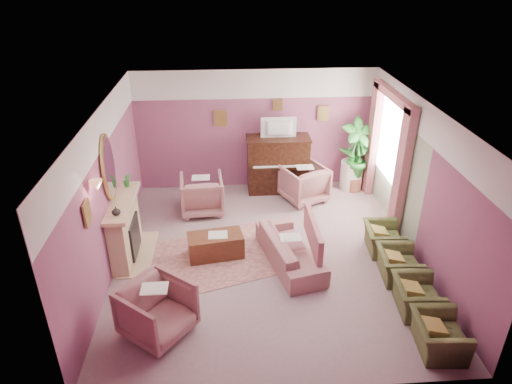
{
  "coord_description": "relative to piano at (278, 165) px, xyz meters",
  "views": [
    {
      "loc": [
        -0.69,
        -7.01,
        4.99
      ],
      "look_at": [
        -0.17,
        0.4,
        1.14
      ],
      "focal_mm": 32.0,
      "sensor_mm": 36.0,
      "label": 1
    }
  ],
  "objects": [
    {
      "name": "side_plant_big",
      "position": [
        1.76,
        -0.04,
        0.22
      ],
      "size": [
        0.3,
        0.3,
        0.34
      ],
      "primitive_type": "imported",
      "color": "#29822D",
      "rests_on": "side_table"
    },
    {
      "name": "piano_top",
      "position": [
        0.0,
        0.0,
        0.66
      ],
      "size": [
        1.45,
        0.65,
        0.04
      ],
      "primitive_type": "cube",
      "color": "black",
      "rests_on": "piano"
    },
    {
      "name": "table_paper",
      "position": [
        -1.39,
        -2.62,
        -0.2
      ],
      "size": [
        0.35,
        0.28,
        0.01
      ],
      "primitive_type": "cube",
      "color": "silver",
      "rests_on": "coffee_table"
    },
    {
      "name": "fire_ember",
      "position": [
        -2.95,
        -2.48,
        -0.43
      ],
      "size": [
        0.06,
        0.54,
        0.1
      ],
      "primitive_type": "cube",
      "color": "#FA4206",
      "rests_on": "floor"
    },
    {
      "name": "print_left_wall",
      "position": [
        -3.21,
        -3.88,
        1.07
      ],
      "size": [
        0.03,
        0.28,
        0.36
      ],
      "primitive_type": "cube",
      "color": "tan",
      "rests_on": "wall_left"
    },
    {
      "name": "sofa_throw",
      "position": [
        0.31,
        -2.91,
        -0.05
      ],
      "size": [
        0.09,
        1.41,
        0.52
      ],
      "primitive_type": "cube",
      "color": "#A95C65",
      "rests_on": "sofa"
    },
    {
      "name": "olive_chair_b",
      "position": [
        1.7,
        -4.3,
        -0.31
      ],
      "size": [
        0.56,
        0.79,
        0.69
      ],
      "primitive_type": "imported",
      "color": "#4E572D",
      "rests_on": "floor"
    },
    {
      "name": "curtain_left",
      "position": [
        2.12,
        -2.05,
        0.65
      ],
      "size": [
        0.16,
        0.34,
        2.6
      ],
      "primitive_type": "cube",
      "color": "#A95C65",
      "rests_on": "floor"
    },
    {
      "name": "olive_chair_d",
      "position": [
        1.7,
        -2.66,
        -0.31
      ],
      "size": [
        0.56,
        0.79,
        0.69
      ],
      "primitive_type": "imported",
      "color": "#4E572D",
      "rests_on": "floor"
    },
    {
      "name": "fireplace_surround",
      "position": [
        -3.09,
        -2.48,
        -0.1
      ],
      "size": [
        0.3,
        1.4,
        1.1
      ],
      "primitive_type": "cube",
      "color": "#D5B88C",
      "rests_on": "floor"
    },
    {
      "name": "stripe_panel",
      "position": [
        2.23,
        -1.38,
        0.42
      ],
      "size": [
        0.01,
        3.0,
        2.15
      ],
      "primitive_type": "cube",
      "color": "#A9BA9C",
      "rests_on": "wall_right"
    },
    {
      "name": "floral_armchair_left",
      "position": [
        -1.75,
        -0.93,
        -0.19
      ],
      "size": [
        0.88,
        0.88,
        0.92
      ],
      "primitive_type": "imported",
      "color": "#A46E6E",
      "rests_on": "floor"
    },
    {
      "name": "ceiling",
      "position": [
        -0.5,
        -2.68,
        2.15
      ],
      "size": [
        5.5,
        6.0,
        0.01
      ],
      "primitive_type": "cube",
      "color": "white",
      "rests_on": "wall_back"
    },
    {
      "name": "mirror_frame",
      "position": [
        -3.2,
        -2.48,
        1.15
      ],
      "size": [
        0.04,
        0.72,
        1.2
      ],
      "primitive_type": "ellipsoid",
      "color": "tan",
      "rests_on": "wall_left"
    },
    {
      "name": "mantel_shelf",
      "position": [
        -3.06,
        -2.48,
        0.47
      ],
      "size": [
        0.4,
        1.55,
        0.07
      ],
      "primitive_type": "cube",
      "color": "#D5B88C",
      "rests_on": "fireplace_surround"
    },
    {
      "name": "window_blind",
      "position": [
        2.2,
        -1.13,
        1.05
      ],
      "size": [
        0.03,
        1.4,
        1.8
      ],
      "primitive_type": "cube",
      "color": "white",
      "rests_on": "wall_right"
    },
    {
      "name": "sconce_shade",
      "position": [
        -3.12,
        -3.53,
        1.33
      ],
      "size": [
        0.2,
        0.2,
        0.16
      ],
      "primitive_type": "cone",
      "color": "tan",
      "rests_on": "wall_left"
    },
    {
      "name": "olive_chair_c",
      "position": [
        1.7,
        -3.48,
        -0.31
      ],
      "size": [
        0.56,
        0.79,
        0.69
      ],
      "primitive_type": "imported",
      "color": "#4E572D",
      "rests_on": "floor"
    },
    {
      "name": "floor",
      "position": [
        -0.5,
        -2.68,
        -0.65
      ],
      "size": [
        5.5,
        6.0,
        0.01
      ],
      "primitive_type": "cube",
      "color": "gray",
      "rests_on": "ground"
    },
    {
      "name": "mantel_vase",
      "position": [
        -3.05,
        -2.98,
        0.58
      ],
      "size": [
        0.16,
        0.16,
        0.16
      ],
      "primitive_type": "imported",
      "color": "white",
      "rests_on": "mantel_shelf"
    },
    {
      "name": "curtain_right",
      "position": [
        2.12,
        -0.21,
        0.65
      ],
      "size": [
        0.16,
        0.34,
        2.6
      ],
      "primitive_type": "cube",
      "color": "#A95C65",
      "rests_on": "floor"
    },
    {
      "name": "wall_front",
      "position": [
        -0.5,
        -5.68,
        0.75
      ],
      "size": [
        5.5,
        0.02,
        2.8
      ],
      "primitive_type": "cube",
      "color": "#6C3D62",
      "rests_on": "floor"
    },
    {
      "name": "side_table",
      "position": [
        1.76,
        -0.04,
        -0.3
      ],
      "size": [
        0.52,
        0.52,
        0.7
      ],
      "primitive_type": "cylinder",
      "color": "white",
      "rests_on": "floor"
    },
    {
      "name": "mirror_glass",
      "position": [
        -3.17,
        -2.48,
        1.15
      ],
      "size": [
        0.01,
        0.6,
        1.06
      ],
      "primitive_type": "ellipsoid",
      "color": "white",
      "rests_on": "wall_left"
    },
    {
      "name": "wall_left",
      "position": [
        -3.25,
        -2.68,
        0.75
      ],
      "size": [
        0.02,
        6.0,
        2.8
      ],
      "primitive_type": "cube",
      "color": "#6C3D62",
      "rests_on": "floor"
    },
    {
      "name": "pelmet",
      "position": [
        2.12,
        -1.13,
        1.91
      ],
      "size": [
        0.16,
        2.2,
        0.16
      ],
      "primitive_type": "cube",
      "color": "#A95C65",
      "rests_on": "wall_right"
    },
    {
      "name": "area_rug",
      "position": [
        -1.4,
        -2.67,
        -0.64
      ],
      "size": [
        2.92,
        2.46,
        0.01
      ],
      "primitive_type": "cube",
      "rotation": [
        0.0,
        0.0,
        0.3
      ],
      "color": "#A36863",
      "rests_on": "floor"
    },
    {
      "name": "print_back_right",
      "position": [
        1.05,
        0.28,
        1.13
      ],
      "size": [
        0.26,
        0.03,
        0.34
      ],
      "primitive_type": "cube",
      "color": "tan",
      "rests_on": "wall_back"
    },
    {
      "name": "piano_keyshelf",
      "position": [
        -0.0,
        -0.35,
        0.07
      ],
      "size": [
        1.3,
        0.12,
        0.06
      ],
      "primitive_type": "cube",
      "color": "black",
      "rests_on": "piano"
    },
    {
      "name": "palm_pot",
      "position": [
        1.8,
        -0.16,
        -0.48
      ],
      "size": [
        0.34,
        0.34,
        0.34
      ],
      "primitive_type": "cylinder",
      "color": "brown",
      "rests_on": "floor"
    },
    {
      "name": "coffee_table",
      "position": [
        -1.44,
        -2.62,
        -0.43
      ],
      "size": [
        1.07,
        0.65,
        0.45
      ],
      "primitive_type": "cube",
      "rotation": [
        0.0,
        0.0,
        0.16
      ],
      "color": "#542D1A",
      "rests_on": "floor"
    },
    {
      "name": "olive_chair_a",
      "position": [
        1.7,
        -5.12,
        -0.31
      ],
      "size": [
        0.56,
        0.79,
        0.69
      ],
      "primitive_type": "imported",
      "color": "#4E572D",
      "rests_on": "floor"
    },
    {
      "name": "picture_rail_band",
      "position": [
        -0.5,
        0.31,
        1.82
      ],
      "size": [
        5.5,
        0.01,
        0.65
      ],
      "primitive_type": "cube",
      "color": "white",
      "rests_on": "wall_back"
    },
    {
      "name": "print_back_mid",
      "position": [
        0.0,
        0.28,
        1.35
      ],
      "size": [
        0.22,
        0.03,
        0.26
      ],
      "primitive_type": "cube",
      "color": "tan",
      "rests_on": "wall_back"
    },
    {
      "name": "wall_right",
      "position": [
        2.25,
        -2.68,
        0.75
      ],
      "size": [
        0.02,
        6.0,
        2.8
      ],
      "primitive_type": "cube",
      "color": "#6C3D62",
      "rests_on": "floor"
    },
    {
      "name": "television",
      "position": [
        0.0,
        -0.05,
        0.95
      ],
      "size": [
        0.8,
        0.12,
        0.48
      ],
      "primitive_type": "imported",
      "color": "black",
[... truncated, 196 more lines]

